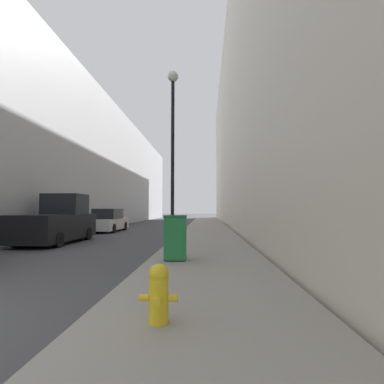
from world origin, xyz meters
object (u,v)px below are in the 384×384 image
Objects in this scene: fire_hydrant at (159,292)px; pickup_truck at (58,222)px; parked_sedan_near at (108,221)px; trash_bin at (175,237)px; lamppost at (173,137)px.

fire_hydrant is 0.15× the size of pickup_truck.
parked_sedan_near is at bearing 110.44° from fire_hydrant.
pickup_truck reaches higher than fire_hydrant.
trash_bin is at bearing -40.66° from pickup_truck.
fire_hydrant is 0.11× the size of lamppost.
trash_bin reaches higher than fire_hydrant.
fire_hydrant is 18.77m from parked_sedan_near.
pickup_truck is at bearing 139.34° from trash_bin.
pickup_truck reaches higher than parked_sedan_near.
fire_hydrant is 12.16m from pickup_truck.
pickup_truck is 1.07× the size of parked_sedan_near.
lamppost is at bearing 98.69° from trash_bin.
lamppost reaches higher than fire_hydrant.
fire_hydrant is at bearing -84.78° from lamppost.
parked_sedan_near is at bearing 119.79° from lamppost.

